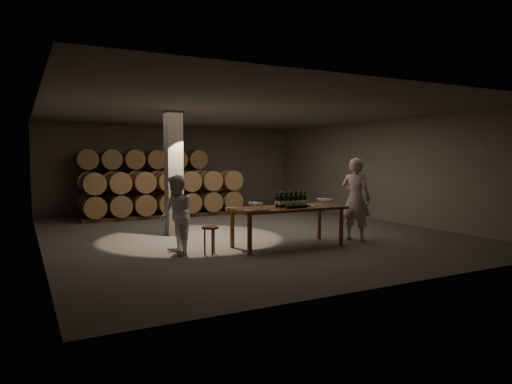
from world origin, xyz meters
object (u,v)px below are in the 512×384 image
plate (308,206)px  person_woman (177,215)px  bottle_cluster (291,201)px  notebook_near (261,210)px  tasting_table (288,211)px  person_man (356,199)px  stool (210,232)px

plate → person_woman: 3.05m
bottle_cluster → notebook_near: size_ratio=2.96×
tasting_table → person_man: person_man is taller
tasting_table → person_woman: size_ratio=1.57×
bottle_cluster → stool: bottle_cluster is taller
stool → person_man: bearing=-1.4°
tasting_table → person_man: 1.87m
bottle_cluster → person_man: person_man is taller
notebook_near → person_man: bearing=-12.7°
bottle_cluster → person_man: size_ratio=0.37×
bottle_cluster → person_man: bearing=-3.5°
stool → person_woman: (-0.62, 0.30, 0.35)m
tasting_table → person_woman: person_woman is taller
tasting_table → plate: 0.54m
bottle_cluster → person_woman: person_woman is taller
bottle_cluster → person_woman: bearing=173.9°
bottle_cluster → notebook_near: (-0.99, -0.39, -0.11)m
tasting_table → stool: tasting_table is taller
notebook_near → person_man: person_man is taller
person_man → person_woman: size_ratio=1.21×
plate → person_man: (1.33, -0.05, 0.10)m
bottle_cluster → plate: bearing=-7.2°
person_man → person_woman: 4.38m
tasting_table → stool: bearing=-179.1°
plate → notebook_near: notebook_near is taller
bottle_cluster → stool: bearing=-179.4°
tasting_table → notebook_near: notebook_near is taller
tasting_table → bottle_cluster: (0.08, -0.01, 0.23)m
bottle_cluster → person_woman: 2.62m
stool → tasting_table: bearing=0.9°
notebook_near → person_woman: size_ratio=0.15×
notebook_near → stool: 1.14m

